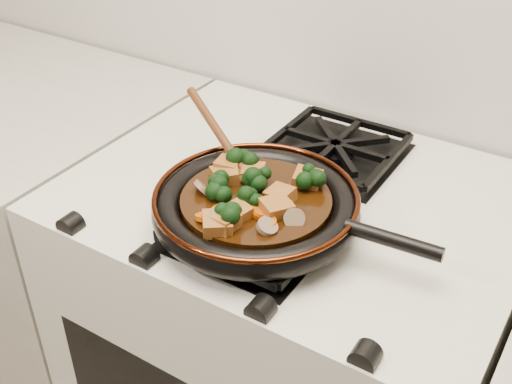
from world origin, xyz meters
The scene contains 32 objects.
stove centered at (0.00, 1.69, 0.45)m, with size 0.76×0.60×0.90m, color beige.
burner_grate_front centered at (0.00, 1.55, 0.91)m, with size 0.23×0.23×0.03m, color black, non-canonical shape.
burner_grate_back centered at (0.00, 1.83, 0.91)m, with size 0.23×0.23×0.03m, color black, non-canonical shape.
skillet centered at (0.00, 1.56, 0.94)m, with size 0.44×0.32×0.05m.
braising_sauce centered at (0.00, 1.56, 0.95)m, with size 0.23×0.23×0.02m, color black.
tofu_cube_0 centered at (0.03, 1.58, 0.97)m, with size 0.04×0.04×0.02m, color brown.
tofu_cube_1 centered at (-0.08, 1.60, 0.97)m, with size 0.04×0.04×0.02m, color brown.
tofu_cube_2 centered at (0.04, 1.54, 0.97)m, with size 0.04×0.04×0.02m, color brown.
tofu_cube_3 centered at (-0.04, 1.61, 0.97)m, with size 0.04×0.04×0.02m, color brown.
tofu_cube_4 centered at (-0.08, 1.58, 0.97)m, with size 0.03×0.03×0.02m, color brown.
tofu_cube_5 centered at (0.00, 1.51, 0.97)m, with size 0.04×0.04×0.02m, color brown.
tofu_cube_6 centered at (0.04, 1.64, 0.97)m, with size 0.04×0.04×0.02m, color brown.
tofu_cube_7 centered at (0.00, 1.48, 0.97)m, with size 0.04×0.04×0.02m, color brown.
tofu_cube_8 centered at (-0.07, 1.58, 0.97)m, with size 0.04×0.04×0.02m, color brown.
tofu_cube_9 centered at (-0.01, 1.47, 0.97)m, with size 0.04×0.04×0.02m, color brown.
broccoli_floret_0 centered at (0.00, 1.53, 0.97)m, with size 0.06×0.06×0.05m, color black, non-canonical shape.
broccoli_floret_1 centered at (-0.02, 1.59, 0.97)m, with size 0.06×0.06×0.05m, color black, non-canonical shape.
broccoli_floret_2 centered at (-0.06, 1.62, 0.97)m, with size 0.06×0.06×0.05m, color black, non-canonical shape.
broccoli_floret_3 centered at (0.00, 1.49, 0.97)m, with size 0.06×0.06×0.06m, color black, non-canonical shape.
broccoli_floret_4 centered at (0.05, 1.63, 0.97)m, with size 0.06×0.06×0.05m, color black, non-canonical shape.
broccoli_floret_5 centered at (-0.05, 1.54, 0.97)m, with size 0.06×0.06×0.05m, color black, non-canonical shape.
carrot_coin_0 centered at (-0.04, 1.48, 0.96)m, with size 0.03×0.03×0.01m, color #B34604.
carrot_coin_1 centered at (0.03, 1.53, 0.96)m, with size 0.03×0.03×0.01m, color #B34604.
carrot_coin_2 centered at (0.05, 1.51, 0.96)m, with size 0.03×0.03×0.01m, color #B34604.
carrot_coin_3 centered at (0.02, 1.53, 0.96)m, with size 0.03×0.03×0.01m, color #B34604.
carrot_coin_4 centered at (-0.03, 1.50, 0.96)m, with size 0.03×0.03×0.01m, color #B34604.
carrot_coin_5 centered at (0.05, 1.56, 0.96)m, with size 0.03×0.03×0.01m, color #B34604.
mushroom_slice_0 centered at (0.05, 1.50, 0.97)m, with size 0.03×0.03×0.01m, color brown.
mushroom_slice_1 centered at (-0.08, 1.53, 0.97)m, with size 0.03×0.03×0.01m, color brown.
mushroom_slice_2 centered at (-0.02, 1.48, 0.97)m, with size 0.04×0.04×0.01m, color brown.
mushroom_slice_3 centered at (0.08, 1.54, 0.97)m, with size 0.03×0.03×0.01m, color brown.
wooden_spoon centered at (-0.09, 1.63, 0.98)m, with size 0.13×0.09×0.21m.
Camera 1 is at (0.42, 0.89, 1.51)m, focal length 45.00 mm.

